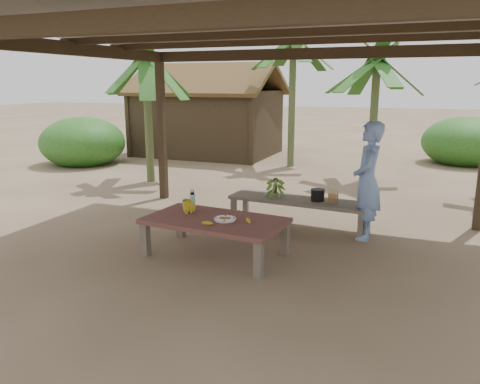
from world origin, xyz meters
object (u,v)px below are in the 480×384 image
at_px(cooking_pot, 318,195).
at_px(plate, 225,219).
at_px(work_table, 215,223).
at_px(bench, 299,202).
at_px(woman, 367,181).
at_px(ripe_banana_bunch, 184,205).
at_px(water_flask, 192,201).

bearing_deg(cooking_pot, plate, -116.93).
distance_m(work_table, bench, 1.78).
bearing_deg(woman, bench, -105.95).
height_order(ripe_banana_bunch, water_flask, water_flask).
xyz_separation_m(work_table, cooking_pot, (1.00, 1.63, 0.10)).
distance_m(water_flask, cooking_pot, 2.00).
xyz_separation_m(ripe_banana_bunch, plate, (0.70, -0.20, -0.07)).
bearing_deg(work_table, bench, 71.85).
distance_m(work_table, cooking_pot, 1.92).
relative_size(work_table, bench, 0.84).
xyz_separation_m(bench, cooking_pot, (0.30, -0.01, 0.14)).
distance_m(bench, plate, 1.76).
relative_size(plate, woman, 0.17).
xyz_separation_m(bench, plate, (-0.54, -1.67, 0.12)).
height_order(plate, woman, woman).
distance_m(plate, cooking_pot, 1.86).
xyz_separation_m(ripe_banana_bunch, woman, (2.30, 1.27, 0.27)).
height_order(work_table, woman, woman).
relative_size(work_table, plate, 6.63).
relative_size(plate, cooking_pot, 1.36).
xyz_separation_m(work_table, woman, (1.75, 1.45, 0.42)).
relative_size(work_table, cooking_pot, 9.04).
bearing_deg(work_table, plate, -6.15).
height_order(bench, cooking_pot, cooking_pot).
bearing_deg(ripe_banana_bunch, water_flask, 60.04).
bearing_deg(plate, bench, 71.96).
xyz_separation_m(work_table, bench, (0.70, 1.64, -0.04)).
relative_size(work_table, ripe_banana_bunch, 6.19).
bearing_deg(plate, woman, 42.79).
relative_size(ripe_banana_bunch, plate, 1.07).
xyz_separation_m(work_table, water_flask, (-0.48, 0.29, 0.19)).
bearing_deg(cooking_pot, ripe_banana_bunch, -136.63).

